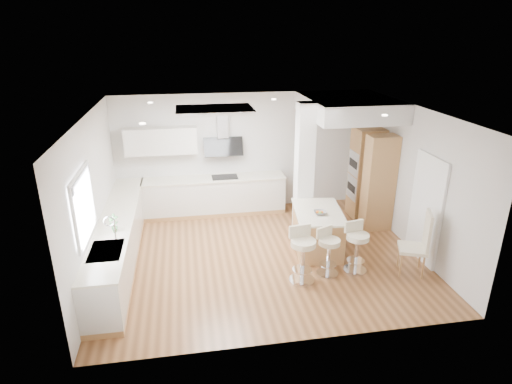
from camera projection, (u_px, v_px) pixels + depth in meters
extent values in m
plane|color=brown|center=(263.00, 255.00, 8.39)|extent=(6.00, 6.00, 0.00)
cube|color=silver|center=(263.00, 255.00, 8.39)|extent=(6.00, 5.00, 0.02)
cube|color=silver|center=(244.00, 152.00, 10.18)|extent=(6.00, 0.04, 2.80)
cube|color=silver|center=(93.00, 199.00, 7.41)|extent=(0.04, 5.00, 2.80)
cube|color=silver|center=(414.00, 179.00, 8.35)|extent=(0.04, 5.00, 2.80)
cube|color=white|center=(214.00, 109.00, 7.81)|extent=(1.40, 0.95, 0.05)
cube|color=white|center=(215.00, 110.00, 7.82)|extent=(1.25, 0.80, 0.03)
cylinder|color=white|center=(150.00, 103.00, 8.45)|extent=(0.10, 0.10, 0.02)
cylinder|color=white|center=(143.00, 124.00, 6.61)|extent=(0.10, 0.10, 0.02)
cylinder|color=white|center=(274.00, 99.00, 8.84)|extent=(0.10, 0.10, 0.02)
cylinder|color=white|center=(352.00, 101.00, 8.62)|extent=(0.10, 0.10, 0.02)
cylinder|color=white|center=(385.00, 115.00, 7.24)|extent=(0.10, 0.10, 0.02)
cube|color=white|center=(83.00, 205.00, 6.50)|extent=(0.03, 1.15, 0.95)
cube|color=white|center=(79.00, 174.00, 6.32)|extent=(0.04, 1.28, 0.06)
cube|color=white|center=(88.00, 235.00, 6.68)|extent=(0.04, 1.28, 0.06)
cube|color=white|center=(75.00, 222.00, 5.94)|extent=(0.04, 0.06, 0.95)
cube|color=white|center=(91.00, 191.00, 7.06)|extent=(0.04, 0.06, 0.95)
cube|color=#ABADB3|center=(80.00, 178.00, 6.35)|extent=(0.03, 1.18, 0.14)
cube|color=#403B32|center=(426.00, 210.00, 7.94)|extent=(0.02, 0.90, 2.00)
cube|color=white|center=(426.00, 210.00, 7.94)|extent=(0.05, 1.00, 2.10)
cube|color=tan|center=(122.00, 258.00, 8.17)|extent=(0.60, 4.50, 0.10)
cube|color=silver|center=(119.00, 238.00, 8.02)|extent=(0.60, 4.50, 0.76)
cube|color=beige|center=(117.00, 219.00, 7.88)|extent=(0.63, 4.50, 0.04)
cube|color=silver|center=(106.00, 251.00, 6.72)|extent=(0.50, 0.75, 0.02)
cube|color=silver|center=(105.00, 259.00, 6.57)|extent=(0.40, 0.34, 0.10)
cube|color=silver|center=(108.00, 248.00, 6.91)|extent=(0.40, 0.34, 0.10)
cylinder|color=silver|center=(115.00, 231.00, 6.95)|extent=(0.02, 0.02, 0.36)
torus|color=silver|center=(109.00, 221.00, 6.87)|extent=(0.18, 0.02, 0.18)
imported|color=#468B47|center=(114.00, 223.00, 7.26)|extent=(0.17, 0.12, 0.33)
cube|color=tan|center=(215.00, 211.00, 10.27)|extent=(3.30, 0.60, 0.10)
cube|color=silver|center=(215.00, 194.00, 10.12)|extent=(3.30, 0.60, 0.76)
cube|color=beige|center=(214.00, 179.00, 9.97)|extent=(3.33, 0.63, 0.04)
cube|color=black|center=(225.00, 177.00, 10.00)|extent=(0.60, 0.40, 0.01)
cube|color=silver|center=(161.00, 141.00, 9.58)|extent=(1.60, 0.34, 0.60)
cube|color=silver|center=(222.00, 123.00, 9.74)|extent=(0.25, 0.18, 0.70)
cube|color=black|center=(223.00, 147.00, 9.87)|extent=(0.90, 0.26, 0.44)
cube|color=white|center=(304.00, 170.00, 8.92)|extent=(0.35, 0.35, 2.80)
cube|color=silver|center=(348.00, 107.00, 9.07)|extent=(1.78, 2.20, 0.40)
cube|color=tan|center=(366.00, 173.00, 9.81)|extent=(0.62, 0.62, 2.10)
cube|color=tan|center=(379.00, 183.00, 9.16)|extent=(0.62, 0.40, 2.10)
cube|color=silver|center=(354.00, 163.00, 9.67)|extent=(0.02, 0.55, 0.55)
cube|color=silver|center=(352.00, 187.00, 9.88)|extent=(0.02, 0.55, 0.55)
cube|color=black|center=(353.00, 163.00, 9.67)|extent=(0.01, 0.45, 0.18)
cube|color=black|center=(351.00, 187.00, 9.88)|extent=(0.01, 0.45, 0.18)
cube|color=tan|center=(317.00, 231.00, 8.48)|extent=(1.00, 1.39, 0.80)
cube|color=beige|center=(318.00, 212.00, 8.33)|extent=(1.08, 1.48, 0.04)
imported|color=gray|center=(320.00, 213.00, 8.19)|extent=(0.27, 0.27, 0.06)
sphere|color=orange|center=(322.00, 212.00, 8.19)|extent=(0.07, 0.07, 0.06)
sphere|color=orange|center=(318.00, 212.00, 8.20)|extent=(0.07, 0.07, 0.06)
sphere|color=#70A737|center=(320.00, 213.00, 8.15)|extent=(0.07, 0.07, 0.06)
cylinder|color=silver|center=(302.00, 280.00, 7.54)|extent=(0.52, 0.52, 0.03)
cylinder|color=silver|center=(303.00, 263.00, 7.41)|extent=(0.08, 0.08, 0.67)
cylinder|color=silver|center=(302.00, 269.00, 7.46)|extent=(0.40, 0.40, 0.02)
cylinder|color=beige|center=(303.00, 243.00, 7.27)|extent=(0.49, 0.49, 0.10)
cube|color=beige|center=(300.00, 231.00, 7.36)|extent=(0.40, 0.11, 0.23)
cylinder|color=silver|center=(327.00, 273.00, 7.75)|extent=(0.53, 0.53, 0.03)
cylinder|color=silver|center=(328.00, 258.00, 7.64)|extent=(0.08, 0.08, 0.59)
cylinder|color=silver|center=(328.00, 264.00, 7.68)|extent=(0.41, 0.41, 0.01)
cylinder|color=beige|center=(329.00, 242.00, 7.52)|extent=(0.50, 0.50, 0.09)
cube|color=beige|center=(324.00, 232.00, 7.58)|extent=(0.33, 0.18, 0.20)
cylinder|color=silver|center=(355.00, 270.00, 7.85)|extent=(0.49, 0.49, 0.03)
cylinder|color=silver|center=(356.00, 254.00, 7.74)|extent=(0.08, 0.08, 0.63)
cylinder|color=silver|center=(356.00, 260.00, 7.78)|extent=(0.38, 0.38, 0.01)
cylinder|color=beige|center=(358.00, 237.00, 7.61)|extent=(0.47, 0.47, 0.10)
cube|color=beige|center=(354.00, 226.00, 7.69)|extent=(0.37, 0.11, 0.21)
cube|color=beige|center=(412.00, 249.00, 7.62)|extent=(0.61, 0.61, 0.06)
cube|color=beige|center=(427.00, 232.00, 7.46)|extent=(0.21, 0.43, 0.75)
cylinder|color=tan|center=(401.00, 266.00, 7.58)|extent=(0.05, 0.05, 0.46)
cylinder|color=tan|center=(399.00, 255.00, 7.92)|extent=(0.05, 0.05, 0.46)
cylinder|color=tan|center=(423.00, 268.00, 7.51)|extent=(0.05, 0.05, 0.46)
cylinder|color=tan|center=(420.00, 257.00, 7.85)|extent=(0.05, 0.05, 0.46)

